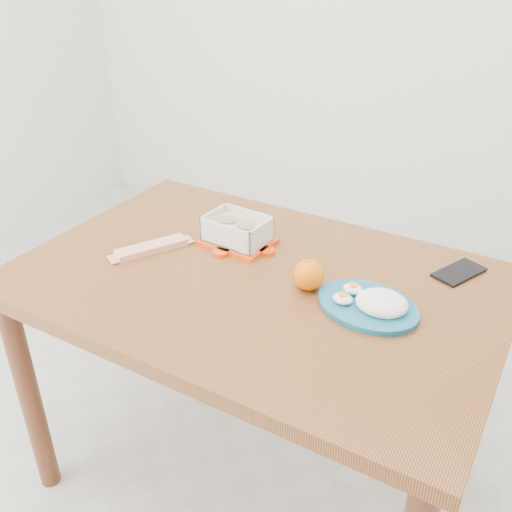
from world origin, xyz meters
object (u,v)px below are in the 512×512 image
at_px(food_container, 237,231).
at_px(smartphone, 459,272).
at_px(dining_table, 256,307).
at_px(orange_fruit, 309,275).
at_px(rice_plate, 372,303).

relative_size(food_container, smartphone, 1.49).
bearing_deg(dining_table, orange_fruit, 6.84).
relative_size(orange_fruit, smartphone, 0.54).
distance_m(dining_table, orange_fruit, 0.20).
relative_size(dining_table, smartphone, 9.06).
xyz_separation_m(dining_table, smartphone, (0.47, 0.24, 0.10)).
distance_m(dining_table, food_container, 0.23).
xyz_separation_m(food_container, rice_plate, (0.43, -0.16, -0.02)).
distance_m(rice_plate, smartphone, 0.30).
height_order(food_container, rice_plate, food_container).
height_order(dining_table, rice_plate, rice_plate).
height_order(dining_table, smartphone, smartphone).
bearing_deg(smartphone, food_container, -142.09).
xyz_separation_m(food_container, orange_fruit, (0.27, -0.13, -0.00)).
height_order(orange_fruit, smartphone, orange_fruit).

